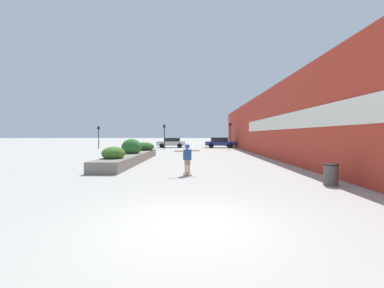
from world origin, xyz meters
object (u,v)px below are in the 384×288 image
(traffic_light_right, at_px, (230,131))
(traffic_light_far_left, at_px, (98,133))
(skateboard, at_px, (187,174))
(car_leftmost, at_px, (220,142))
(trash_bin, at_px, (331,175))
(traffic_light_left, at_px, (164,132))
(skateboarder, at_px, (187,156))
(car_center_right, at_px, (171,142))
(car_center_left, at_px, (272,142))

(traffic_light_right, distance_m, traffic_light_far_left, 17.99)
(skateboard, bearing_deg, car_leftmost, 54.57)
(trash_bin, bearing_deg, traffic_light_left, 110.73)
(skateboarder, distance_m, traffic_light_left, 22.62)
(skateboarder, distance_m, traffic_light_far_left, 26.33)
(skateboarder, height_order, traffic_light_right, traffic_light_right)
(skateboard, xyz_separation_m, car_leftmost, (3.98, 26.08, 0.74))
(car_center_right, distance_m, traffic_light_left, 4.44)
(car_center_left, relative_size, traffic_light_left, 1.20)
(skateboarder, distance_m, traffic_light_right, 23.25)
(trash_bin, bearing_deg, skateboarder, 156.81)
(car_leftmost, height_order, car_center_right, car_leftmost)
(skateboard, relative_size, traffic_light_far_left, 0.20)
(car_center_right, xyz_separation_m, traffic_light_far_left, (-9.68, -3.49, 1.37))
(traffic_light_right, bearing_deg, car_center_left, 37.59)
(traffic_light_far_left, bearing_deg, skateboarder, -60.53)
(traffic_light_far_left, bearing_deg, traffic_light_left, -4.07)
(traffic_light_right, bearing_deg, traffic_light_left, -177.46)
(skateboarder, relative_size, car_center_right, 0.33)
(traffic_light_right, height_order, traffic_light_far_left, traffic_light_right)
(car_center_right, relative_size, traffic_light_right, 1.19)
(trash_bin, relative_size, car_center_right, 0.19)
(car_center_left, xyz_separation_m, traffic_light_far_left, (-25.31, -5.38, 1.29))
(skateboard, height_order, traffic_light_right, traffic_light_right)
(car_center_right, relative_size, traffic_light_left, 1.29)
(skateboard, xyz_separation_m, traffic_light_left, (-3.83, 22.25, 2.19))
(skateboard, relative_size, traffic_light_right, 0.18)
(car_leftmost, distance_m, traffic_light_right, 3.94)
(car_leftmost, distance_m, traffic_light_left, 8.82)
(car_center_left, bearing_deg, car_center_right, 96.89)
(car_leftmost, distance_m, car_center_right, 7.24)
(trash_bin, xyz_separation_m, traffic_light_left, (-9.31, 24.60, 1.85))
(trash_bin, relative_size, car_leftmost, 0.18)
(traffic_light_left, relative_size, traffic_light_far_left, 1.06)
(trash_bin, distance_m, car_leftmost, 28.47)
(car_leftmost, distance_m, traffic_light_far_left, 17.27)
(skateboard, xyz_separation_m, traffic_light_right, (5.05, 22.64, 2.35))
(car_leftmost, bearing_deg, traffic_light_right, 17.24)
(skateboard, xyz_separation_m, traffic_light_far_left, (-12.94, 22.90, 2.07))
(car_center_left, xyz_separation_m, traffic_light_left, (-16.20, -6.03, 1.40))
(trash_bin, distance_m, car_center_left, 31.40)
(trash_bin, height_order, traffic_light_left, traffic_light_left)
(trash_bin, xyz_separation_m, car_center_right, (-8.74, 28.74, 0.37))
(traffic_light_right, bearing_deg, skateboarder, -102.57)
(car_center_right, bearing_deg, traffic_light_left, 172.15)
(car_center_left, height_order, traffic_light_far_left, traffic_light_far_left)
(traffic_light_left, bearing_deg, traffic_light_right, 2.54)
(trash_bin, distance_m, traffic_light_left, 26.37)
(car_center_left, bearing_deg, skateboard, 156.37)
(skateboard, distance_m, car_leftmost, 26.39)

